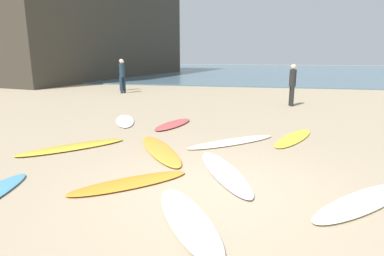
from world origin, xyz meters
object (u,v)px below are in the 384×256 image
(surfboard_1, at_px, (130,183))
(beachgoer_far, at_px, (122,73))
(surfboard_10, at_px, (294,138))
(beachgoer_mid, at_px, (122,74))
(surfboard_6, at_px, (363,201))
(surfboard_2, at_px, (73,147))
(surfboard_7, at_px, (224,172))
(surfboard_0, at_px, (188,219))
(beachgoer_near, at_px, (292,83))
(surfboard_3, at_px, (232,142))
(surfboard_5, at_px, (173,124))
(surfboard_9, at_px, (160,150))
(surfboard_8, at_px, (125,121))

(surfboard_1, distance_m, beachgoer_far, 14.63)
(surfboard_10, xyz_separation_m, beachgoer_mid, (-8.38, 8.42, 1.02))
(beachgoer_far, bearing_deg, surfboard_6, 81.64)
(surfboard_2, distance_m, surfboard_7, 3.78)
(surfboard_0, bearing_deg, beachgoer_far, -93.90)
(beachgoer_near, height_order, beachgoer_far, beachgoer_far)
(surfboard_1, relative_size, surfboard_7, 0.85)
(surfboard_7, bearing_deg, surfboard_2, -38.26)
(surfboard_1, relative_size, beachgoer_mid, 1.13)
(surfboard_3, xyz_separation_m, surfboard_5, (-1.95, 1.63, 0.01))
(surfboard_3, bearing_deg, surfboard_10, -106.42)
(surfboard_7, bearing_deg, beachgoer_near, -127.60)
(surfboard_6, height_order, surfboard_9, surfboard_9)
(surfboard_10, distance_m, beachgoer_near, 5.73)
(surfboard_9, xyz_separation_m, beachgoer_far, (-5.84, 11.42, 1.01))
(surfboard_8, distance_m, surfboard_9, 3.60)
(surfboard_8, bearing_deg, beachgoer_mid, 89.66)
(surfboard_7, xyz_separation_m, surfboard_9, (-1.58, 1.09, 0.00))
(surfboard_5, bearing_deg, surfboard_10, -179.50)
(surfboard_10, bearing_deg, surfboard_5, 9.41)
(surfboard_3, height_order, surfboard_10, surfboard_3)
(surfboard_2, bearing_deg, surfboard_6, 27.39)
(surfboard_1, xyz_separation_m, beachgoer_far, (-5.89, 13.35, 1.02))
(beachgoer_near, xyz_separation_m, beachgoer_far, (-9.39, 4.03, 0.07))
(surfboard_6, height_order, beachgoer_near, beachgoer_near)
(surfboard_6, bearing_deg, surfboard_2, -151.47)
(surfboard_2, height_order, beachgoer_near, beachgoer_near)
(surfboard_10, bearing_deg, beachgoer_mid, -21.06)
(surfboard_3, relative_size, surfboard_10, 1.11)
(surfboard_6, bearing_deg, beachgoer_mid, 171.62)
(beachgoer_far, bearing_deg, beachgoer_mid, 70.76)
(surfboard_3, bearing_deg, surfboard_1, 112.39)
(surfboard_2, height_order, surfboard_5, surfboard_5)
(surfboard_3, bearing_deg, surfboard_2, 67.93)
(surfboard_0, bearing_deg, surfboard_3, -123.99)
(beachgoer_mid, bearing_deg, surfboard_5, 63.35)
(surfboard_0, relative_size, beachgoer_near, 1.17)
(surfboard_6, xyz_separation_m, surfboard_9, (-3.75, 1.91, 0.01))
(surfboard_8, bearing_deg, surfboard_7, -71.47)
(surfboard_1, distance_m, surfboard_9, 1.93)
(surfboard_0, height_order, surfboard_8, surfboard_0)
(surfboard_3, bearing_deg, beachgoer_near, -58.31)
(surfboard_9, bearing_deg, surfboard_6, -59.04)
(surfboard_3, relative_size, surfboard_7, 1.04)
(surfboard_8, distance_m, beachgoer_mid, 7.98)
(surfboard_7, height_order, surfboard_10, surfboard_7)
(surfboard_9, xyz_separation_m, beachgoer_near, (3.55, 7.39, 0.94))
(surfboard_0, height_order, surfboard_5, surfboard_5)
(surfboard_1, xyz_separation_m, surfboard_3, (1.50, 2.98, -0.00))
(beachgoer_near, xyz_separation_m, beachgoer_mid, (-8.82, 2.79, 0.07))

